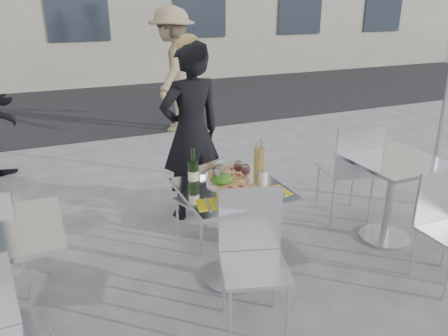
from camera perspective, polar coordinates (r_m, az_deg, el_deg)
name	(u,v)px	position (r m, az deg, el deg)	size (l,w,h in m)	color
ground	(232,278)	(3.45, 1.04, -14.15)	(80.00, 80.00, 0.00)	#605F62
street_asphalt	(99,105)	(9.34, -16.04, 7.94)	(24.00, 5.00, 0.00)	black
main_table	(232,215)	(3.17, 1.10, -6.15)	(0.72, 0.72, 0.75)	#B7BABF
side_table_left	(3,262)	(2.95, -26.93, -10.86)	(0.72, 0.72, 0.75)	#B7BABF
side_table_right	(392,182)	(3.98, 21.11, -1.77)	(0.72, 0.72, 0.75)	#B7BABF
chair_far	(210,195)	(3.62, -1.91, -3.51)	(0.47, 0.48, 0.82)	silver
chair_near	(253,249)	(2.79, 3.76, -10.46)	(0.52, 0.52, 0.90)	silver
side_chair_rfar	(351,164)	(4.20, 16.31, 0.47)	(0.53, 0.54, 0.97)	silver
side_chair_rnear	(444,219)	(3.59, 26.83, -5.94)	(0.39, 0.40, 0.83)	silver
woman_diner	(191,133)	(4.07, -4.33, 4.58)	(0.61, 0.40, 1.67)	black
pedestrian_b	(173,70)	(7.09, -6.67, 12.59)	(1.25, 0.72, 1.93)	#8F7C5C
pizza_near	(240,193)	(2.98, 2.12, -3.25)	(0.33, 0.33, 0.02)	tan
pizza_far	(228,174)	(3.28, 0.57, -0.84)	(0.35, 0.35, 0.03)	white
salad_plate	(222,180)	(3.12, -0.32, -1.57)	(0.22, 0.22, 0.09)	white
wine_bottle	(193,172)	(3.06, -4.04, -0.54)	(0.08, 0.08, 0.29)	#26481B
carafe	(259,161)	(3.26, 4.62, 0.91)	(0.08, 0.08, 0.29)	#D1B859
sugar_shaker	(263,176)	(3.16, 5.12, -1.08)	(0.06, 0.06, 0.11)	white
wineglass_white_a	(216,172)	(3.06, -1.03, -0.58)	(0.07, 0.07, 0.16)	white
wineglass_white_b	(220,170)	(3.10, -0.54, -0.30)	(0.07, 0.07, 0.16)	white
wineglass_red_a	(246,170)	(3.10, 2.84, -0.30)	(0.07, 0.07, 0.16)	white
wineglass_red_b	(238,167)	(3.16, 1.87, 0.16)	(0.07, 0.07, 0.16)	white
napkin_left	(211,204)	(2.84, -1.73, -4.74)	(0.21, 0.21, 0.01)	yellow
napkin_right	(275,191)	(3.04, 6.71, -3.05)	(0.18, 0.20, 0.01)	yellow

